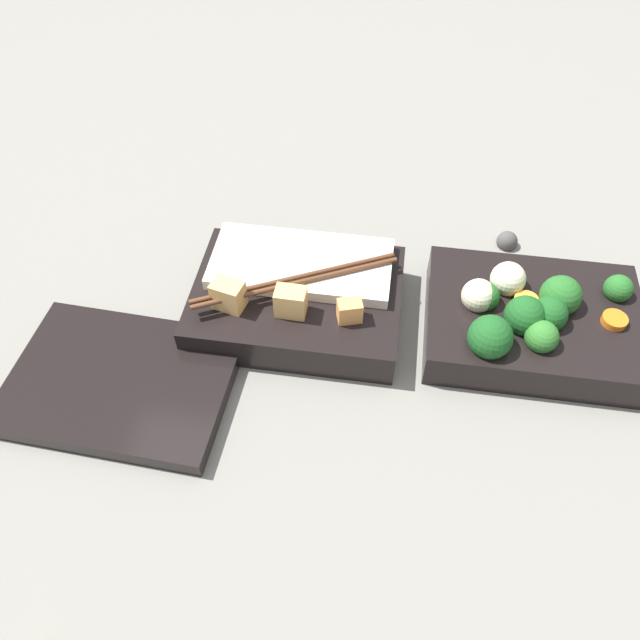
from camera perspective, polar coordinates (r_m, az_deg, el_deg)
ground_plane at (r=0.63m, az=8.38°, el=-0.58°), size 3.00×3.00×0.00m
bento_tray_vegetable at (r=0.62m, az=18.68°, el=0.06°), size 0.20×0.15×0.07m
bento_tray_rice at (r=0.61m, az=-2.14°, el=2.03°), size 0.20×0.15×0.07m
bento_lid at (r=0.60m, az=-17.70°, el=-5.40°), size 0.20×0.15×0.02m
pebble_1 at (r=0.72m, az=16.72°, el=6.90°), size 0.02×0.02×0.02m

